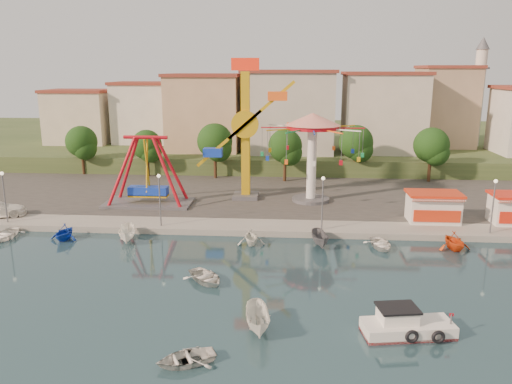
# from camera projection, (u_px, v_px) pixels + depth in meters

# --- Properties ---
(ground) EXTENTS (200.00, 200.00, 0.00)m
(ground) POSITION_uv_depth(u_px,v_px,m) (222.00, 289.00, 36.96)
(ground) COLOR #152C39
(ground) RESTS_ON ground
(quay_deck) EXTENTS (200.00, 100.00, 0.60)m
(quay_deck) POSITION_uv_depth(u_px,v_px,m) (267.00, 151.00, 96.91)
(quay_deck) COLOR #9E998E
(quay_deck) RESTS_ON ground
(asphalt_pad) EXTENTS (90.00, 28.00, 0.01)m
(asphalt_pad) POSITION_uv_depth(u_px,v_px,m) (254.00, 188.00, 65.86)
(asphalt_pad) COLOR #4C4944
(asphalt_pad) RESTS_ON quay_deck
(hill_terrace) EXTENTS (200.00, 60.00, 3.00)m
(hill_terrace) POSITION_uv_depth(u_px,v_px,m) (268.00, 142.00, 101.47)
(hill_terrace) COLOR #384C26
(hill_terrace) RESTS_ON ground
(pirate_ship_ride) EXTENTS (10.00, 5.00, 8.00)m
(pirate_ship_ride) POSITION_uv_depth(u_px,v_px,m) (147.00, 172.00, 57.01)
(pirate_ship_ride) COLOR #59595E
(pirate_ship_ride) RESTS_ON quay_deck
(kamikaze_tower) EXTENTS (7.78, 3.10, 16.50)m
(kamikaze_tower) POSITION_uv_depth(u_px,v_px,m) (249.00, 134.00, 58.62)
(kamikaze_tower) COLOR #59595E
(kamikaze_tower) RESTS_ON quay_deck
(wave_swinger) EXTENTS (11.60, 11.60, 10.40)m
(wave_swinger) POSITION_uv_depth(u_px,v_px,m) (312.00, 137.00, 57.49)
(wave_swinger) COLOR #59595E
(wave_swinger) RESTS_ON quay_deck
(booth_left) EXTENTS (5.40, 3.78, 3.08)m
(booth_left) POSITION_uv_depth(u_px,v_px,m) (433.00, 207.00, 51.00)
(booth_left) COLOR white
(booth_left) RESTS_ON quay_deck
(lamp_post_0) EXTENTS (0.14, 0.14, 5.00)m
(lamp_post_0) POSITION_uv_depth(u_px,v_px,m) (5.00, 199.00, 50.52)
(lamp_post_0) COLOR #59595E
(lamp_post_0) RESTS_ON quay_deck
(lamp_post_1) EXTENTS (0.14, 0.14, 5.00)m
(lamp_post_1) POSITION_uv_depth(u_px,v_px,m) (160.00, 202.00, 49.38)
(lamp_post_1) COLOR #59595E
(lamp_post_1) RESTS_ON quay_deck
(lamp_post_2) EXTENTS (0.14, 0.14, 5.00)m
(lamp_post_2) POSITION_uv_depth(u_px,v_px,m) (322.00, 205.00, 48.23)
(lamp_post_2) COLOR #59595E
(lamp_post_2) RESTS_ON quay_deck
(lamp_post_3) EXTENTS (0.14, 0.14, 5.00)m
(lamp_post_3) POSITION_uv_depth(u_px,v_px,m) (493.00, 208.00, 47.08)
(lamp_post_3) COLOR #59595E
(lamp_post_3) RESTS_ON quay_deck
(tree_0) EXTENTS (4.60, 4.60, 7.19)m
(tree_0) POSITION_uv_depth(u_px,v_px,m) (81.00, 142.00, 73.31)
(tree_0) COLOR #382314
(tree_0) RESTS_ON quay_deck
(tree_1) EXTENTS (4.35, 4.35, 6.80)m
(tree_1) POSITION_uv_depth(u_px,v_px,m) (147.00, 145.00, 71.95)
(tree_1) COLOR #382314
(tree_1) RESTS_ON quay_deck
(tree_2) EXTENTS (5.02, 5.02, 7.85)m
(tree_2) POSITION_uv_depth(u_px,v_px,m) (215.00, 141.00, 70.64)
(tree_2) COLOR #382314
(tree_2) RESTS_ON quay_deck
(tree_3) EXTENTS (4.68, 4.68, 7.32)m
(tree_3) POSITION_uv_depth(u_px,v_px,m) (285.00, 146.00, 68.61)
(tree_3) COLOR #382314
(tree_3) RESTS_ON quay_deck
(tree_4) EXTENTS (4.86, 4.86, 7.60)m
(tree_4) POSITION_uv_depth(u_px,v_px,m) (356.00, 142.00, 70.74)
(tree_4) COLOR #382314
(tree_4) RESTS_ON quay_deck
(tree_5) EXTENTS (4.83, 4.83, 7.54)m
(tree_5) POSITION_uv_depth(u_px,v_px,m) (431.00, 145.00, 68.27)
(tree_5) COLOR #382314
(tree_5) RESTS_ON quay_deck
(building_0) EXTENTS (9.26, 9.53, 11.87)m
(building_0) POSITION_uv_depth(u_px,v_px,m) (59.00, 112.00, 81.81)
(building_0) COLOR beige
(building_0) RESTS_ON hill_terrace
(building_1) EXTENTS (12.33, 9.01, 8.63)m
(building_1) POSITION_uv_depth(u_px,v_px,m) (141.00, 120.00, 86.48)
(building_1) COLOR silver
(building_1) RESTS_ON hill_terrace
(building_2) EXTENTS (11.95, 9.28, 11.23)m
(building_2) POSITION_uv_depth(u_px,v_px,m) (216.00, 112.00, 85.79)
(building_2) COLOR tan
(building_2) RESTS_ON hill_terrace
(building_3) EXTENTS (12.59, 10.50, 9.20)m
(building_3) POSITION_uv_depth(u_px,v_px,m) (297.00, 121.00, 81.98)
(building_3) COLOR beige
(building_3) RESTS_ON hill_terrace
(building_4) EXTENTS (10.75, 9.23, 9.24)m
(building_4) POSITION_uv_depth(u_px,v_px,m) (376.00, 119.00, 84.31)
(building_4) COLOR beige
(building_4) RESTS_ON hill_terrace
(building_5) EXTENTS (12.77, 10.96, 11.21)m
(building_5) POSITION_uv_depth(u_px,v_px,m) (461.00, 115.00, 81.30)
(building_5) COLOR tan
(building_5) RESTS_ON hill_terrace
(minaret) EXTENTS (2.80, 2.80, 18.00)m
(minaret) POSITION_uv_depth(u_px,v_px,m) (478.00, 89.00, 83.65)
(minaret) COLOR silver
(minaret) RESTS_ON hill_terrace
(cabin_motorboat) EXTENTS (5.77, 2.97, 1.93)m
(cabin_motorboat) POSITION_uv_depth(u_px,v_px,m) (405.00, 327.00, 30.53)
(cabin_motorboat) COLOR white
(cabin_motorboat) RESTS_ON ground
(rowboat_a) EXTENTS (4.42, 4.52, 0.77)m
(rowboat_a) POSITION_uv_depth(u_px,v_px,m) (206.00, 277.00, 38.14)
(rowboat_a) COLOR white
(rowboat_a) RESTS_ON ground
(rowboat_b) EXTENTS (4.04, 3.61, 0.69)m
(rowboat_b) POSITION_uv_depth(u_px,v_px,m) (186.00, 358.00, 27.53)
(rowboat_b) COLOR silver
(rowboat_b) RESTS_ON ground
(skiff) EXTENTS (2.05, 4.08, 1.51)m
(skiff) POSITION_uv_depth(u_px,v_px,m) (258.00, 320.00, 30.88)
(skiff) COLOR white
(skiff) RESTS_ON ground
(moored_boat_0) EXTENTS (3.08, 4.08, 0.80)m
(moored_boat_0) POSITION_uv_depth(u_px,v_px,m) (5.00, 234.00, 47.96)
(moored_boat_0) COLOR white
(moored_boat_0) RESTS_ON ground
(moored_boat_1) EXTENTS (2.89, 3.26, 1.59)m
(moored_boat_1) POSITION_uv_depth(u_px,v_px,m) (64.00, 232.00, 47.44)
(moored_boat_1) COLOR #153CB8
(moored_boat_1) RESTS_ON ground
(moored_boat_2) EXTENTS (2.31, 4.09, 1.49)m
(moored_boat_2) POSITION_uv_depth(u_px,v_px,m) (127.00, 234.00, 47.01)
(moored_boat_2) COLOR white
(moored_boat_2) RESTS_ON ground
(moored_boat_4) EXTENTS (3.11, 3.41, 1.54)m
(moored_boat_4) POSITION_uv_depth(u_px,v_px,m) (251.00, 237.00, 46.17)
(moored_boat_4) COLOR white
(moored_boat_4) RESTS_ON ground
(moored_boat_5) EXTENTS (1.90, 3.78, 1.40)m
(moored_boat_5) POSITION_uv_depth(u_px,v_px,m) (320.00, 239.00, 45.73)
(moored_boat_5) COLOR slate
(moored_boat_5) RESTS_ON ground
(moored_boat_6) EXTENTS (3.12, 3.91, 0.72)m
(moored_boat_6) POSITION_uv_depth(u_px,v_px,m) (380.00, 244.00, 45.42)
(moored_boat_6) COLOR white
(moored_boat_6) RESTS_ON ground
(moored_boat_7) EXTENTS (3.41, 3.75, 1.71)m
(moored_boat_7) POSITION_uv_depth(u_px,v_px,m) (454.00, 241.00, 44.83)
(moored_boat_7) COLOR #DE4813
(moored_boat_7) RESTS_ON ground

